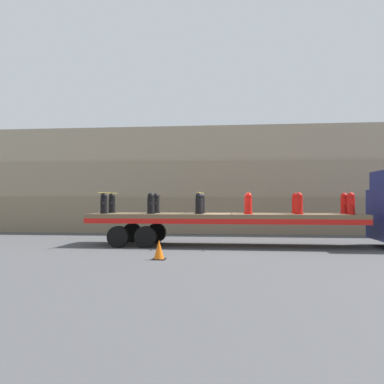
{
  "coord_description": "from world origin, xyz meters",
  "views": [
    {
      "loc": [
        0.65,
        -17.48,
        1.87
      ],
      "look_at": [
        -1.32,
        0.0,
        2.19
      ],
      "focal_mm": 40.0,
      "sensor_mm": 36.0,
      "label": 1
    }
  ],
  "objects_px": {
    "fire_hydrant_black_far_2": "(201,203)",
    "fire_hydrant_red_near_5": "(351,204)",
    "fire_hydrant_black_far_0": "(112,203)",
    "traffic_cone": "(159,250)",
    "fire_hydrant_black_far_1": "(156,203)",
    "fire_hydrant_black_near_0": "(104,203)",
    "fire_hydrant_red_far_3": "(248,203)",
    "fire_hydrant_red_far_5": "(344,204)",
    "fire_hydrant_black_near_1": "(151,204)",
    "fire_hydrant_black_near_2": "(199,204)",
    "flatbed_trailer": "(211,219)",
    "fire_hydrant_red_near_3": "(248,204)",
    "fire_hydrant_red_far_4": "(295,203)",
    "fire_hydrant_red_near_4": "(299,204)"
  },
  "relations": [
    {
      "from": "fire_hydrant_black_far_2",
      "to": "fire_hydrant_red_near_5",
      "type": "bearing_deg",
      "value": -10.48
    },
    {
      "from": "fire_hydrant_black_far_0",
      "to": "traffic_cone",
      "type": "relative_size",
      "value": 1.37
    },
    {
      "from": "fire_hydrant_black_far_1",
      "to": "fire_hydrant_black_near_0",
      "type": "bearing_deg",
      "value": -150.98
    },
    {
      "from": "fire_hydrant_red_far_3",
      "to": "traffic_cone",
      "type": "bearing_deg",
      "value": -120.56
    },
    {
      "from": "fire_hydrant_black_far_2",
      "to": "fire_hydrant_red_far_5",
      "type": "distance_m",
      "value": 5.85
    },
    {
      "from": "fire_hydrant_black_near_1",
      "to": "fire_hydrant_red_far_5",
      "type": "height_order",
      "value": "same"
    },
    {
      "from": "fire_hydrant_black_near_2",
      "to": "fire_hydrant_red_far_5",
      "type": "relative_size",
      "value": 1.0
    },
    {
      "from": "flatbed_trailer",
      "to": "traffic_cone",
      "type": "relative_size",
      "value": 17.71
    },
    {
      "from": "fire_hydrant_black_near_2",
      "to": "fire_hydrant_red_far_5",
      "type": "bearing_deg",
      "value": 10.48
    },
    {
      "from": "fire_hydrant_red_near_3",
      "to": "fire_hydrant_red_far_4",
      "type": "relative_size",
      "value": 1.0
    },
    {
      "from": "flatbed_trailer",
      "to": "traffic_cone",
      "type": "bearing_deg",
      "value": -107.36
    },
    {
      "from": "flatbed_trailer",
      "to": "fire_hydrant_black_near_1",
      "type": "xyz_separation_m",
      "value": [
        -2.39,
        -0.54,
        0.63
      ]
    },
    {
      "from": "fire_hydrant_black_far_2",
      "to": "fire_hydrant_red_near_3",
      "type": "xyz_separation_m",
      "value": [
        1.95,
        -1.08,
        0.0
      ]
    },
    {
      "from": "fire_hydrant_red_near_4",
      "to": "fire_hydrant_red_near_5",
      "type": "bearing_deg",
      "value": 0.0
    },
    {
      "from": "fire_hydrant_red_near_4",
      "to": "fire_hydrant_black_near_0",
      "type": "bearing_deg",
      "value": 180.0
    },
    {
      "from": "fire_hydrant_black_near_2",
      "to": "fire_hydrant_black_far_2",
      "type": "xyz_separation_m",
      "value": [
        0.0,
        1.08,
        0.0
      ]
    },
    {
      "from": "fire_hydrant_black_far_1",
      "to": "fire_hydrant_red_far_3",
      "type": "distance_m",
      "value": 3.9
    },
    {
      "from": "fire_hydrant_red_near_4",
      "to": "fire_hydrant_red_far_5",
      "type": "height_order",
      "value": "same"
    },
    {
      "from": "fire_hydrant_red_far_4",
      "to": "fire_hydrant_black_far_1",
      "type": "bearing_deg",
      "value": 180.0
    },
    {
      "from": "flatbed_trailer",
      "to": "fire_hydrant_black_near_2",
      "type": "height_order",
      "value": "fire_hydrant_black_near_2"
    },
    {
      "from": "fire_hydrant_black_near_0",
      "to": "fire_hydrant_red_near_3",
      "type": "distance_m",
      "value": 5.85
    },
    {
      "from": "fire_hydrant_black_near_0",
      "to": "fire_hydrant_red_near_5",
      "type": "bearing_deg",
      "value": 0.0
    },
    {
      "from": "fire_hydrant_red_near_5",
      "to": "traffic_cone",
      "type": "relative_size",
      "value": 1.37
    },
    {
      "from": "fire_hydrant_black_far_2",
      "to": "fire_hydrant_black_far_1",
      "type": "bearing_deg",
      "value": 180.0
    },
    {
      "from": "fire_hydrant_red_far_3",
      "to": "fire_hydrant_red_far_5",
      "type": "relative_size",
      "value": 1.0
    },
    {
      "from": "fire_hydrant_red_near_4",
      "to": "fire_hydrant_black_far_2",
      "type": "bearing_deg",
      "value": 164.49
    },
    {
      "from": "fire_hydrant_red_far_5",
      "to": "fire_hydrant_black_near_1",
      "type": "bearing_deg",
      "value": -172.1
    },
    {
      "from": "fire_hydrant_red_far_4",
      "to": "flatbed_trailer",
      "type": "bearing_deg",
      "value": -171.11
    },
    {
      "from": "traffic_cone",
      "to": "fire_hydrant_red_near_4",
      "type": "bearing_deg",
      "value": 37.95
    },
    {
      "from": "fire_hydrant_red_far_4",
      "to": "fire_hydrant_red_near_5",
      "type": "distance_m",
      "value": 2.23
    },
    {
      "from": "fire_hydrant_red_far_4",
      "to": "fire_hydrant_black_near_0",
      "type": "bearing_deg",
      "value": -172.1
    },
    {
      "from": "flatbed_trailer",
      "to": "fire_hydrant_black_far_1",
      "type": "bearing_deg",
      "value": 167.25
    },
    {
      "from": "fire_hydrant_black_far_0",
      "to": "fire_hydrant_red_far_5",
      "type": "height_order",
      "value": "same"
    },
    {
      "from": "flatbed_trailer",
      "to": "fire_hydrant_red_far_4",
      "type": "height_order",
      "value": "fire_hydrant_red_far_4"
    },
    {
      "from": "fire_hydrant_black_near_0",
      "to": "fire_hydrant_red_near_5",
      "type": "height_order",
      "value": "same"
    },
    {
      "from": "fire_hydrant_black_far_0",
      "to": "fire_hydrant_black_near_1",
      "type": "height_order",
      "value": "same"
    },
    {
      "from": "flatbed_trailer",
      "to": "fire_hydrant_red_near_4",
      "type": "height_order",
      "value": "fire_hydrant_red_near_4"
    },
    {
      "from": "fire_hydrant_red_far_4",
      "to": "fire_hydrant_red_far_5",
      "type": "distance_m",
      "value": 1.95
    },
    {
      "from": "fire_hydrant_black_near_1",
      "to": "fire_hydrant_black_far_0",
      "type": "bearing_deg",
      "value": 150.98
    },
    {
      "from": "fire_hydrant_red_near_4",
      "to": "fire_hydrant_black_near_1",
      "type": "bearing_deg",
      "value": 180.0
    },
    {
      "from": "fire_hydrant_black_near_1",
      "to": "fire_hydrant_black_near_2",
      "type": "distance_m",
      "value": 1.95
    },
    {
      "from": "fire_hydrant_black_far_1",
      "to": "fire_hydrant_red_far_4",
      "type": "distance_m",
      "value": 5.85
    },
    {
      "from": "fire_hydrant_black_far_1",
      "to": "fire_hydrant_red_far_3",
      "type": "xyz_separation_m",
      "value": [
        3.9,
        0.0,
        0.0
      ]
    },
    {
      "from": "fire_hydrant_red_near_5",
      "to": "fire_hydrant_black_near_1",
      "type": "bearing_deg",
      "value": 180.0
    },
    {
      "from": "fire_hydrant_black_near_0",
      "to": "fire_hydrant_red_near_3",
      "type": "bearing_deg",
      "value": 0.0
    },
    {
      "from": "fire_hydrant_black_far_1",
      "to": "fire_hydrant_black_far_0",
      "type": "bearing_deg",
      "value": 180.0
    },
    {
      "from": "fire_hydrant_black_far_1",
      "to": "fire_hydrant_red_far_3",
      "type": "relative_size",
      "value": 1.0
    },
    {
      "from": "fire_hydrant_black_near_2",
      "to": "traffic_cone",
      "type": "bearing_deg",
      "value": -103.49
    },
    {
      "from": "fire_hydrant_black_near_1",
      "to": "fire_hydrant_red_far_3",
      "type": "bearing_deg",
      "value": 15.51
    },
    {
      "from": "fire_hydrant_black_far_1",
      "to": "traffic_cone",
      "type": "height_order",
      "value": "fire_hydrant_black_far_1"
    }
  ]
}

